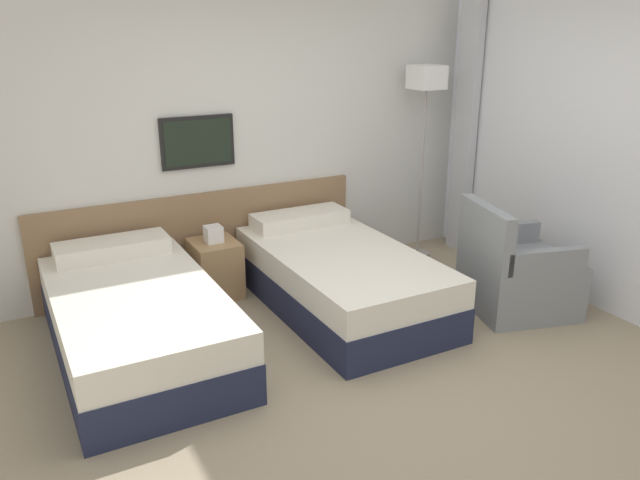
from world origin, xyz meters
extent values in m
plane|color=gray|center=(0.00, 0.00, 0.00)|extent=(16.00, 16.00, 0.00)
cube|color=silver|center=(0.00, 2.17, 1.35)|extent=(10.00, 0.06, 2.70)
cube|color=#846647|center=(-0.61, 2.12, 0.43)|extent=(2.92, 0.04, 0.86)
cube|color=black|center=(-0.61, 2.12, 1.31)|extent=(0.64, 0.03, 0.44)
cube|color=black|center=(-0.61, 2.10, 1.31)|extent=(0.58, 0.01, 0.38)
cube|color=#B7BAC1|center=(2.05, 1.79, 1.32)|extent=(0.10, 0.24, 2.64)
cube|color=#1E233D|center=(-1.44, 1.08, 0.14)|extent=(1.09, 2.01, 0.28)
cube|color=silver|center=(-1.44, 1.08, 0.39)|extent=(1.08, 1.99, 0.22)
cube|color=silver|center=(-1.44, 1.86, 0.57)|extent=(0.87, 0.34, 0.13)
cube|color=#1E233D|center=(0.23, 1.08, 0.14)|extent=(1.09, 2.01, 0.28)
cube|color=silver|center=(0.23, 1.08, 0.39)|extent=(1.08, 1.99, 0.22)
cube|color=silver|center=(0.23, 1.86, 0.57)|extent=(0.87, 0.34, 0.13)
cube|color=#9E7A51|center=(-0.61, 1.84, 0.25)|extent=(0.38, 0.44, 0.49)
cube|color=white|center=(-0.61, 1.84, 0.56)|extent=(0.14, 0.14, 0.14)
cylinder|color=#9E9993|center=(1.56, 1.82, 0.01)|extent=(0.24, 0.24, 0.02)
cylinder|color=#9E9993|center=(1.56, 1.82, 0.85)|extent=(0.02, 0.02, 1.65)
cube|color=white|center=(1.56, 1.82, 1.78)|extent=(0.28, 0.28, 0.22)
cube|color=gray|center=(1.51, 0.38, 0.23)|extent=(0.96, 0.94, 0.46)
cube|color=gray|center=(1.18, 0.48, 0.68)|extent=(0.30, 0.76, 0.45)
cube|color=gray|center=(1.42, 0.06, 0.55)|extent=(0.66, 0.26, 0.18)
cube|color=gray|center=(1.60, 0.71, 0.55)|extent=(0.66, 0.26, 0.18)
camera|label=1|loc=(-2.19, -3.02, 2.26)|focal=35.00mm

